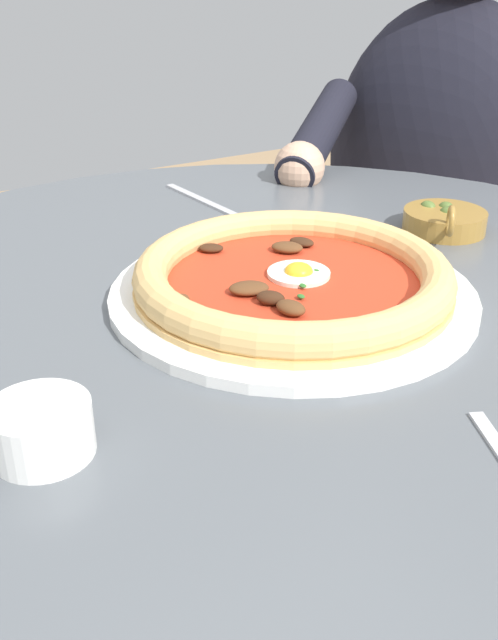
% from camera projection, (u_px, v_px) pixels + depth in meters
% --- Properties ---
extents(dining_table, '(1.01, 1.01, 0.74)m').
position_uv_depth(dining_table, '(274.00, 444.00, 0.70)').
color(dining_table, '#565B60').
rests_on(dining_table, ground).
extents(pizza_on_plate, '(0.33, 0.33, 0.04)m').
position_uv_depth(pizza_on_plate, '(293.00, 280.00, 0.66)').
color(pizza_on_plate, white).
rests_on(pizza_on_plate, dining_table).
extents(ramekin_capers, '(0.07, 0.07, 0.04)m').
position_uv_depth(ramekin_capers, '(41.00, 427.00, 0.46)').
color(ramekin_capers, white).
rests_on(ramekin_capers, dining_table).
extents(olive_pan, '(0.10, 0.10, 0.05)m').
position_uv_depth(olive_pan, '(444.00, 220.00, 0.82)').
color(olive_pan, olive).
rests_on(olive_pan, dining_table).
extents(fork_utensil, '(0.17, 0.03, 0.00)m').
position_uv_depth(fork_utensil, '(204.00, 201.00, 0.92)').
color(fork_utensil, '#BCBCC1').
rests_on(fork_utensil, dining_table).
extents(diner_person, '(0.44, 0.59, 1.14)m').
position_uv_depth(diner_person, '(427.00, 268.00, 1.31)').
color(diner_person, '#282833').
rests_on(diner_person, ground).
extents(cafe_chair_diner, '(0.54, 0.54, 0.85)m').
position_uv_depth(cafe_chair_diner, '(444.00, 246.00, 1.42)').
color(cafe_chair_diner, '#504A45').
rests_on(cafe_chair_diner, ground).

